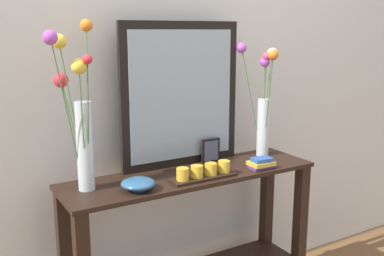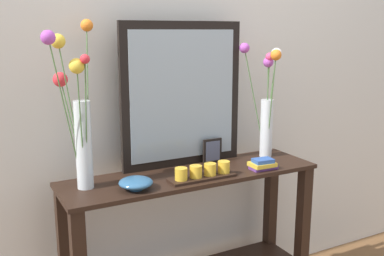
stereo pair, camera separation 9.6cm
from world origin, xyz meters
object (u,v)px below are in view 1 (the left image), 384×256
Objects in this scene: mirror_leaning at (181,95)px; picture_frame_small at (211,151)px; tall_vase_left at (79,114)px; decorative_bowl at (138,184)px; vase_right at (264,102)px; candle_tray at (204,173)px; console_table at (192,233)px; book_stack at (262,163)px.

mirror_leaning reaches higher than picture_frame_small.
tall_vase_left is 5.69× the size of picture_frame_small.
decorative_bowl is at bearing -31.59° from tall_vase_left.
mirror_leaning is at bearing 11.44° from tall_vase_left.
vase_right reaches higher than candle_tray.
candle_tray is at bearing -1.84° from decorative_bowl.
vase_right is 0.39m from picture_frame_small.
tall_vase_left is 1.18× the size of vase_right.
vase_right is at bearing -5.63° from picture_frame_small.
candle_tray is (0.52, -0.13, -0.30)m from tall_vase_left.
tall_vase_left reaches higher than mirror_leaning.
tall_vase_left is at bearing 176.20° from console_table.
picture_frame_small reaches higher than decorative_bowl.
decorative_bowl is (-0.32, 0.01, 0.00)m from candle_tray.
candle_tray is at bearing -129.90° from picture_frame_small.
candle_tray is 2.38× the size of book_stack.
decorative_bowl reaches higher than console_table.
book_stack reaches higher than console_table.
picture_frame_small is (0.17, 0.20, 0.03)m from candle_tray.
candle_tray is at bearing -87.61° from console_table.
vase_right reaches higher than book_stack.
candle_tray is 2.55× the size of picture_frame_small.
picture_frame_small reaches higher than book_stack.
book_stack reaches higher than decorative_bowl.
candle_tray reaches higher than book_stack.
console_table is 0.47m from decorative_bowl.
decorative_bowl is at bearing -168.75° from vase_right.
tall_vase_left is at bearing 148.41° from decorative_bowl.
decorative_bowl is (0.20, -0.12, -0.30)m from tall_vase_left.
console_table is 0.68m from mirror_leaning.
candle_tray is 2.19× the size of decorative_bowl.
candle_tray reaches higher than decorative_bowl.
candle_tray is at bearing 177.78° from book_stack.
vase_right is 0.36m from book_stack.
console_table is at bearing 92.39° from candle_tray.
picture_frame_small is (-0.31, 0.03, -0.23)m from vase_right.
mirror_leaning is 4.84× the size of decorative_bowl.
decorative_bowl is (-0.32, -0.09, 0.34)m from console_table.
mirror_leaning reaches higher than book_stack.
picture_frame_small reaches higher than candle_tray.
console_table is 9.30× the size of book_stack.
tall_vase_left is 0.91m from book_stack.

